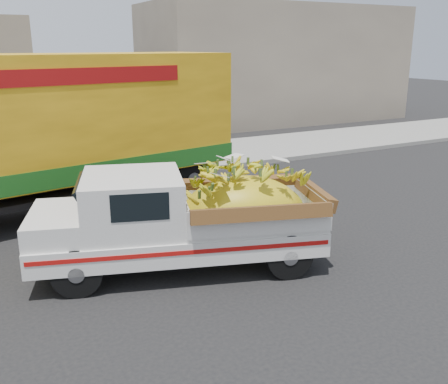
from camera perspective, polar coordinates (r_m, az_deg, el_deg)
ground at (r=8.95m, az=-14.74°, el=-10.57°), size 100.00×100.00×0.00m
curb at (r=15.03m, az=-20.75°, el=0.26°), size 60.00×0.25×0.15m
sidewalk at (r=17.06m, az=-21.73°, el=1.97°), size 60.00×4.00×0.14m
building_right at (r=28.18m, az=5.90°, el=14.33°), size 14.00×6.00×6.00m
pickup_truck at (r=9.15m, az=-2.70°, el=-2.81°), size 5.48×3.32×1.81m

